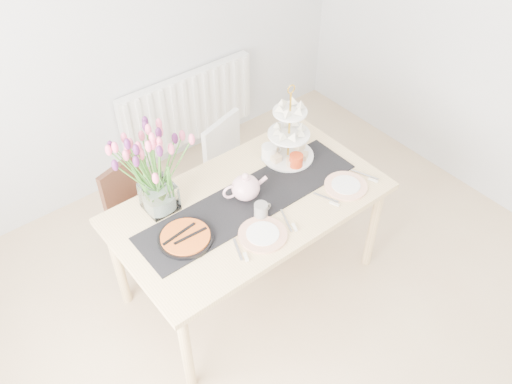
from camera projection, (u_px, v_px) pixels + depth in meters
room_shell at (356, 212)px, 2.32m from camera, size 4.50×4.50×4.50m
radiator at (188, 108)px, 4.38m from camera, size 1.20×0.08×0.60m
dining_table at (250, 210)px, 3.21m from camera, size 1.60×0.90×0.75m
chair_brown at (139, 206)px, 3.57m from camera, size 0.48×0.48×0.76m
chair_white at (233, 163)px, 3.89m from camera, size 0.48×0.48×0.77m
table_runner at (250, 200)px, 3.16m from camera, size 1.40×0.35×0.01m
tulip_vase at (153, 161)px, 2.88m from camera, size 0.64×0.64×0.54m
cake_stand at (289, 140)px, 3.36m from camera, size 0.33×0.33×0.48m
teapot at (246, 188)px, 3.12m from camera, size 0.32×0.28×0.18m
cream_jug at (269, 152)px, 3.41m from camera, size 0.12×0.12×0.10m
tart_tin at (186, 238)px, 2.93m from camera, size 0.30×0.30×0.04m
mug_grey at (261, 211)px, 3.04m from camera, size 0.08×0.08×0.09m
mug_orange at (296, 162)px, 3.34m from camera, size 0.12×0.12×0.10m
plate_left at (263, 235)px, 2.96m from camera, size 0.35×0.35×0.01m
plate_right at (346, 186)px, 3.25m from camera, size 0.34×0.34×0.01m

